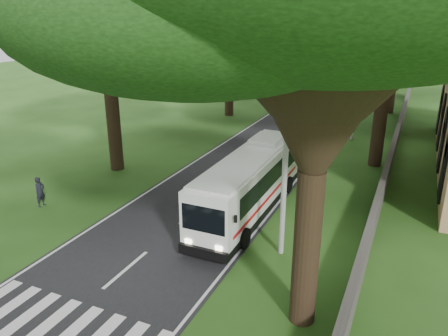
{
  "coord_description": "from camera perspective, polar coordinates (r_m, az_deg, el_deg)",
  "views": [
    {
      "loc": [
        10.19,
        -10.66,
        10.26
      ],
      "look_at": [
        1.1,
        9.58,
        2.2
      ],
      "focal_mm": 35.0,
      "sensor_mm": 36.0,
      "label": 1
    }
  ],
  "objects": [
    {
      "name": "road",
      "position": [
        38.48,
        7.96,
        4.32
      ],
      "size": [
        8.0,
        120.0,
        0.04
      ],
      "primitive_type": "cube",
      "color": "black",
      "rests_on": "ground"
    },
    {
      "name": "distant_car_a",
      "position": [
        52.97,
        9.89,
        9.26
      ],
      "size": [
        2.02,
        4.02,
        1.32
      ],
      "primitive_type": "imported",
      "rotation": [
        0.0,
        0.0,
        3.27
      ],
      "color": "silver",
      "rests_on": "road"
    },
    {
      "name": "pedestrian",
      "position": [
        26.04,
        -22.89,
        -2.88
      ],
      "size": [
        0.41,
        0.63,
        1.7
      ],
      "primitive_type": "imported",
      "rotation": [
        0.0,
        0.0,
        1.58
      ],
      "color": "black",
      "rests_on": "ground"
    },
    {
      "name": "coach_bus",
      "position": [
        23.03,
        3.43,
        -1.8
      ],
      "size": [
        2.6,
        10.95,
        3.23
      ],
      "rotation": [
        0.0,
        0.0,
        0.0
      ],
      "color": "white",
      "rests_on": "ground"
    },
    {
      "name": "pole_mid",
      "position": [
        37.45,
        16.92,
        9.78
      ],
      "size": [
        1.6,
        0.24,
        8.0
      ],
      "color": "gray",
      "rests_on": "ground"
    },
    {
      "name": "distant_car_b",
      "position": [
        61.64,
        13.3,
        10.55
      ],
      "size": [
        2.18,
        4.45,
        1.41
      ],
      "primitive_type": "imported",
      "rotation": [
        0.0,
        0.0,
        -0.17
      ],
      "color": "navy",
      "rests_on": "road"
    },
    {
      "name": "crosswalk",
      "position": [
        16.85,
        -21.15,
        -19.12
      ],
      "size": [
        8.0,
        3.0,
        0.01
      ],
      "primitive_type": "cube",
      "color": "silver",
      "rests_on": "ground"
    },
    {
      "name": "tree_l_far",
      "position": [
        61.57,
        6.94,
        20.28
      ],
      "size": [
        14.44,
        14.44,
        13.91
      ],
      "color": "black",
      "rests_on": "ground"
    },
    {
      "name": "pole_near",
      "position": [
        18.34,
        7.99,
        0.41
      ],
      "size": [
        1.6,
        0.24,
        8.0
      ],
      "color": "gray",
      "rests_on": "ground"
    },
    {
      "name": "property_wall",
      "position": [
        36.0,
        21.39,
        3.0
      ],
      "size": [
        0.35,
        50.0,
        1.2
      ],
      "primitive_type": "cube",
      "color": "#383533",
      "rests_on": "ground"
    },
    {
      "name": "distant_car_c",
      "position": [
        72.4,
        18.08,
        11.38
      ],
      "size": [
        2.45,
        4.51,
        1.24
      ],
      "primitive_type": "imported",
      "rotation": [
        0.0,
        0.0,
        2.97
      ],
      "color": "#8F3514",
      "rests_on": "road"
    },
    {
      "name": "ground",
      "position": [
        17.96,
        -16.56,
        -15.82
      ],
      "size": [
        140.0,
        140.0,
        0.0
      ],
      "primitive_type": "plane",
      "color": "#224513",
      "rests_on": "ground"
    },
    {
      "name": "pole_far",
      "position": [
        57.18,
        19.84,
        12.72
      ],
      "size": [
        1.6,
        0.24,
        8.0
      ],
      "color": "gray",
      "rests_on": "ground"
    },
    {
      "name": "tree_r_far",
      "position": [
        66.68,
        24.1,
        18.84
      ],
      "size": [
        13.86,
        13.86,
        13.9
      ],
      "color": "black",
      "rests_on": "ground"
    }
  ]
}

